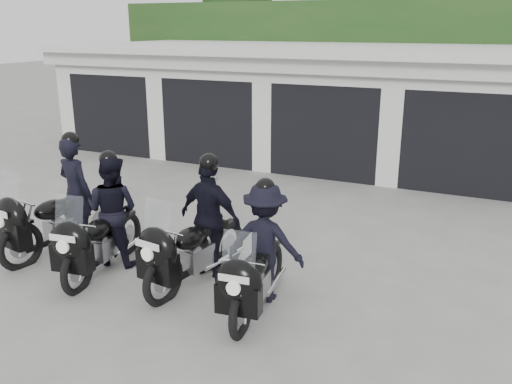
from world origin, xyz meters
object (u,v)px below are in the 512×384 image
at_px(police_bike_c, 202,227).
at_px(police_bike_d, 261,252).
at_px(police_bike_a, 60,205).
at_px(police_bike_b, 106,219).

xyz_separation_m(police_bike_c, police_bike_d, (1.06, -0.32, -0.06)).
bearing_deg(police_bike_d, police_bike_c, 156.56).
relative_size(police_bike_a, police_bike_b, 1.08).
xyz_separation_m(police_bike_b, police_bike_d, (2.54, -0.06, -0.03)).
xyz_separation_m(police_bike_a, police_bike_d, (3.62, -0.25, -0.05)).
relative_size(police_bike_a, police_bike_c, 1.05).
height_order(police_bike_c, police_bike_d, police_bike_c).
relative_size(police_bike_c, police_bike_d, 1.08).
bearing_deg(police_bike_c, police_bike_d, -8.10).
relative_size(police_bike_b, police_bike_d, 1.05).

